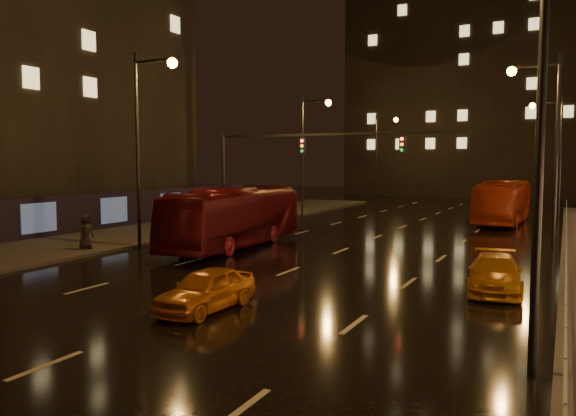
{
  "coord_description": "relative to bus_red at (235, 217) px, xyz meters",
  "views": [
    {
      "loc": [
        10.1,
        -10.37,
        4.43
      ],
      "look_at": [
        -0.63,
        11.24,
        2.5
      ],
      "focal_mm": 35.0,
      "sensor_mm": 36.0,
      "label": 1
    }
  ],
  "objects": [
    {
      "name": "ground",
      "position": [
        5.56,
        5.12,
        -1.58
      ],
      "size": [
        140.0,
        140.0,
        0.0
      ],
      "primitive_type": "plane",
      "color": "black",
      "rests_on": "ground"
    },
    {
      "name": "sidewalk_left",
      "position": [
        -7.94,
        0.12,
        -1.51
      ],
      "size": [
        7.0,
        70.0,
        0.15
      ],
      "primitive_type": "cube",
      "color": "#38332D",
      "rests_on": "ground"
    },
    {
      "name": "building_distant",
      "position": [
        9.56,
        57.12,
        16.42
      ],
      "size": [
        44.0,
        16.0,
        36.0
      ],
      "primitive_type": "cube",
      "color": "black",
      "rests_on": "ground"
    },
    {
      "name": "hoarding_left",
      "position": [
        -11.64,
        -2.88,
        -0.33
      ],
      "size": [
        0.3,
        46.0,
        2.5
      ],
      "primitive_type": "cube",
      "color": "black",
      "rests_on": "ground"
    },
    {
      "name": "traffic_signal",
      "position": [
        0.5,
        5.12,
        3.16
      ],
      "size": [
        15.31,
        0.32,
        6.2
      ],
      "color": "black",
      "rests_on": "ground"
    },
    {
      "name": "streetlight_right",
      "position": [
        14.48,
        -12.88,
        4.85
      ],
      "size": [
        2.64,
        0.5,
        10.0
      ],
      "color": "black",
      "rests_on": "ground"
    },
    {
      "name": "railing_right",
      "position": [
        15.76,
        3.12,
        -0.68
      ],
      "size": [
        0.05,
        56.0,
        1.0
      ],
      "color": "#99999E",
      "rests_on": "sidewalk_right"
    },
    {
      "name": "bus_red",
      "position": [
        0.0,
        0.0,
        0.0
      ],
      "size": [
        3.42,
        11.5,
        3.16
      ],
      "primitive_type": "imported",
      "rotation": [
        0.0,
        0.0,
        0.07
      ],
      "color": "#5E0D13",
      "rests_on": "ground"
    },
    {
      "name": "bus_curb",
      "position": [
        11.56,
        18.86,
        0.0
      ],
      "size": [
        3.08,
        11.46,
        3.17
      ],
      "primitive_type": "imported",
      "rotation": [
        0.0,
        0.0,
        -0.04
      ],
      "color": "#A12910",
      "rests_on": "ground"
    },
    {
      "name": "taxi_near",
      "position": [
        6.06,
        -11.48,
        -0.94
      ],
      "size": [
        1.65,
        3.8,
        1.28
      ],
      "primitive_type": "imported",
      "rotation": [
        0.0,
        0.0,
        -0.04
      ],
      "color": "orange",
      "rests_on": "ground"
    },
    {
      "name": "taxi_far",
      "position": [
        13.56,
        -4.88,
        -0.96
      ],
      "size": [
        2.21,
        4.46,
        1.24
      ],
      "primitive_type": "imported",
      "rotation": [
        0.0,
        0.0,
        0.11
      ],
      "color": "orange",
      "rests_on": "ground"
    },
    {
      "name": "pedestrian_c",
      "position": [
        -5.74,
        -4.85,
        -0.56
      ],
      "size": [
        0.56,
        0.85,
        1.74
      ],
      "primitive_type": "imported",
      "rotation": [
        0.0,
        0.0,
        1.58
      ],
      "color": "black",
      "rests_on": "sidewalk_left"
    }
  ]
}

